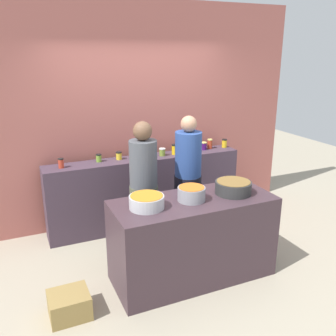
# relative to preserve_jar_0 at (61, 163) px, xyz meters

# --- Properties ---
(ground) EXTENTS (12.00, 12.00, 0.00)m
(ground) POSITION_rel_preserve_jar_0_xyz_m (1.11, -1.08, -1.04)
(ground) COLOR #9F957F
(storefront_wall) EXTENTS (4.80, 0.12, 3.00)m
(storefront_wall) POSITION_rel_preserve_jar_0_xyz_m (1.11, 0.37, 0.46)
(storefront_wall) COLOR #A35750
(storefront_wall) RESTS_ON ground
(display_shelf) EXTENTS (2.70, 0.36, 0.98)m
(display_shelf) POSITION_rel_preserve_jar_0_xyz_m (1.11, 0.02, -0.55)
(display_shelf) COLOR #41313F
(display_shelf) RESTS_ON ground
(prep_table) EXTENTS (1.70, 0.70, 0.90)m
(prep_table) POSITION_rel_preserve_jar_0_xyz_m (1.11, -1.38, -0.59)
(prep_table) COLOR #3B2A32
(prep_table) RESTS_ON ground
(preserve_jar_0) EXTENTS (0.07, 0.07, 0.12)m
(preserve_jar_0) POSITION_rel_preserve_jar_0_xyz_m (0.00, 0.00, 0.00)
(preserve_jar_0) COLOR #B73825
(preserve_jar_0) RESTS_ON display_shelf
(preserve_jar_1) EXTENTS (0.07, 0.07, 0.10)m
(preserve_jar_1) POSITION_rel_preserve_jar_0_xyz_m (0.49, 0.07, -0.01)
(preserve_jar_1) COLOR olive
(preserve_jar_1) RESTS_ON display_shelf
(preserve_jar_2) EXTENTS (0.08, 0.08, 0.10)m
(preserve_jar_2) POSITION_rel_preserve_jar_0_xyz_m (0.75, 0.07, -0.01)
(preserve_jar_2) COLOR gold
(preserve_jar_2) RESTS_ON display_shelf
(preserve_jar_3) EXTENTS (0.08, 0.08, 0.11)m
(preserve_jar_3) POSITION_rel_preserve_jar_0_xyz_m (1.06, -0.04, -0.01)
(preserve_jar_3) COLOR orange
(preserve_jar_3) RESTS_ON display_shelf
(preserve_jar_4) EXTENTS (0.08, 0.08, 0.10)m
(preserve_jar_4) POSITION_rel_preserve_jar_0_xyz_m (1.16, 0.05, -0.01)
(preserve_jar_4) COLOR olive
(preserve_jar_4) RESTS_ON display_shelf
(preserve_jar_5) EXTENTS (0.09, 0.09, 0.10)m
(preserve_jar_5) POSITION_rel_preserve_jar_0_xyz_m (1.35, 0.00, -0.01)
(preserve_jar_5) COLOR olive
(preserve_jar_5) RESTS_ON display_shelf
(preserve_jar_6) EXTENTS (0.09, 0.09, 0.14)m
(preserve_jar_6) POSITION_rel_preserve_jar_0_xyz_m (1.53, 0.00, 0.01)
(preserve_jar_6) COLOR gold
(preserve_jar_6) RESTS_ON display_shelf
(preserve_jar_7) EXTENTS (0.09, 0.09, 0.11)m
(preserve_jar_7) POSITION_rel_preserve_jar_0_xyz_m (1.63, 0.02, -0.01)
(preserve_jar_7) COLOR #401B49
(preserve_jar_7) RESTS_ON display_shelf
(preserve_jar_8) EXTENTS (0.08, 0.08, 0.10)m
(preserve_jar_8) POSITION_rel_preserve_jar_0_xyz_m (1.77, 0.09, -0.01)
(preserve_jar_8) COLOR yellow
(preserve_jar_8) RESTS_ON display_shelf
(preserve_jar_9) EXTENTS (0.09, 0.09, 0.11)m
(preserve_jar_9) POSITION_rel_preserve_jar_0_xyz_m (2.02, 0.06, -0.01)
(preserve_jar_9) COLOR #3D1257
(preserve_jar_9) RESTS_ON display_shelf
(preserve_jar_10) EXTENTS (0.07, 0.07, 0.14)m
(preserve_jar_10) POSITION_rel_preserve_jar_0_xyz_m (2.13, 0.07, 0.01)
(preserve_jar_10) COLOR #A8371F
(preserve_jar_10) RESTS_ON display_shelf
(preserve_jar_11) EXTENTS (0.08, 0.08, 0.12)m
(preserve_jar_11) POSITION_rel_preserve_jar_0_xyz_m (2.37, 0.05, 0.00)
(preserve_jar_11) COLOR gold
(preserve_jar_11) RESTS_ON display_shelf
(cooking_pot_left) EXTENTS (0.34, 0.34, 0.13)m
(cooking_pot_left) POSITION_rel_preserve_jar_0_xyz_m (0.59, -1.38, -0.08)
(cooking_pot_left) COLOR #B7B7BC
(cooking_pot_left) RESTS_ON prep_table
(cooking_pot_center) EXTENTS (0.28, 0.28, 0.15)m
(cooking_pot_center) POSITION_rel_preserve_jar_0_xyz_m (1.08, -1.39, -0.07)
(cooking_pot_center) COLOR gray
(cooking_pot_center) RESTS_ON prep_table
(cooking_pot_right) EXTENTS (0.39, 0.39, 0.14)m
(cooking_pot_right) POSITION_rel_preserve_jar_0_xyz_m (1.57, -1.40, -0.08)
(cooking_pot_right) COLOR #2D2D2D
(cooking_pot_right) RESTS_ON prep_table
(cook_with_tongs) EXTENTS (0.33, 0.33, 1.62)m
(cook_with_tongs) POSITION_rel_preserve_jar_0_xyz_m (0.81, -0.72, -0.30)
(cook_with_tongs) COLOR #4E513F
(cook_with_tongs) RESTS_ON ground
(cook_in_cap) EXTENTS (0.34, 0.34, 1.63)m
(cook_in_cap) POSITION_rel_preserve_jar_0_xyz_m (1.41, -0.65, -0.30)
(cook_in_cap) COLOR black
(cook_in_cap) RESTS_ON ground
(bread_crate) EXTENTS (0.37, 0.33, 0.23)m
(bread_crate) POSITION_rel_preserve_jar_0_xyz_m (-0.23, -1.49, -0.93)
(bread_crate) COLOR olive
(bread_crate) RESTS_ON ground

